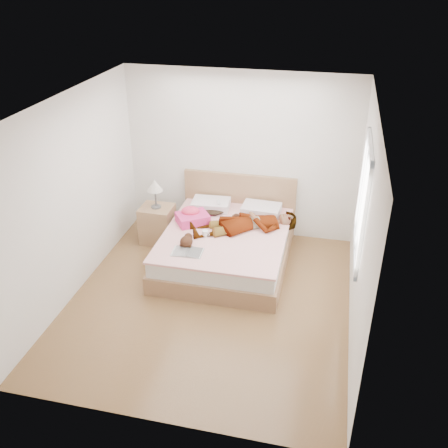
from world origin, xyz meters
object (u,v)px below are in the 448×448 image
woman (245,220)px  nightstand (157,222)px  bed (227,244)px  towel (192,217)px  phone (218,202)px  coffee_mug (205,234)px  plush_toy (187,241)px  magazine (187,252)px

woman → nightstand: bearing=-123.6°
woman → bed: bearing=-89.1°
towel → phone: bearing=55.3°
bed → coffee_mug: 0.46m
bed → woman: bearing=28.2°
bed → plush_toy: bed is taller
woman → coffee_mug: bearing=-78.9°
bed → magazine: bed is taller
phone → plush_toy: 1.11m
woman → magazine: (-0.62, -0.87, -0.10)m
woman → towel: (-0.80, -0.03, -0.02)m
towel → plush_toy: size_ratio=2.14×
plush_toy → woman: bearing=45.5°
towel → nightstand: (-0.63, 0.19, -0.26)m
magazine → plush_toy: (-0.06, 0.18, 0.07)m
phone → coffee_mug: phone is taller
towel → plush_toy: 0.67m
towel → plush_toy: (0.12, -0.66, -0.02)m
phone → nightstand: (-0.93, -0.24, -0.33)m
magazine → nightstand: nightstand is taller
coffee_mug → nightstand: bearing=149.1°
bed → towel: bearing=169.7°
woman → plush_toy: woman is taller
towel → magazine: (0.18, -0.84, -0.09)m
phone → nightstand: size_ratio=0.08×
woman → plush_toy: (-0.68, -0.69, -0.03)m
bed → magazine: 0.86m
bed → magazine: (-0.38, -0.74, 0.24)m
bed → plush_toy: size_ratio=7.76×
bed → coffee_mug: bearing=-133.8°
phone → coffee_mug: size_ratio=0.70×
phone → coffee_mug: 0.80m
bed → magazine: bearing=-117.0°
bed → magazine: size_ratio=4.94×
woman → towel: towel is taller
bed → coffee_mug: bed is taller
bed → towel: 0.65m
towel → magazine: bearing=-78.2°
coffee_mug → towel: bearing=129.3°
plush_toy → nightstand: (-0.74, 0.85, -0.24)m
bed → towel: (-0.55, 0.10, 0.33)m
coffee_mug → plush_toy: plush_toy is taller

